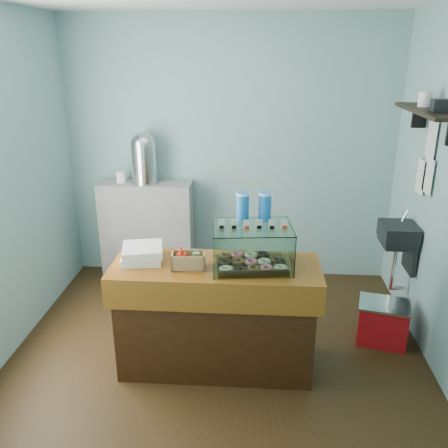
# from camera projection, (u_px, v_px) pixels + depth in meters

# --- Properties ---
(ground) EXTENTS (3.50, 3.50, 0.00)m
(ground) POSITION_uv_depth(u_px,v_px,m) (219.00, 346.00, 4.16)
(ground) COLOR black
(ground) RESTS_ON ground
(room_shell) EXTENTS (3.54, 3.04, 2.82)m
(room_shell) POSITION_uv_depth(u_px,v_px,m) (221.00, 154.00, 3.57)
(room_shell) COLOR #79A9B1
(room_shell) RESTS_ON ground
(counter) EXTENTS (1.60, 0.60, 0.90)m
(counter) POSITION_uv_depth(u_px,v_px,m) (216.00, 316.00, 3.76)
(counter) COLOR #3F1D0C
(counter) RESTS_ON ground
(back_shelf) EXTENTS (1.00, 0.32, 1.10)m
(back_shelf) POSITION_uv_depth(u_px,v_px,m) (148.00, 231.00, 5.26)
(back_shelf) COLOR #99999B
(back_shelf) RESTS_ON ground
(display_case) EXTENTS (0.63, 0.49, 0.54)m
(display_case) POSITION_uv_depth(u_px,v_px,m) (252.00, 244.00, 3.56)
(display_case) COLOR black
(display_case) RESTS_ON counter
(condiment_crate) EXTENTS (0.26, 0.17, 0.17)m
(condiment_crate) POSITION_uv_depth(u_px,v_px,m) (188.00, 260.00, 3.55)
(condiment_crate) COLOR tan
(condiment_crate) RESTS_ON counter
(pastry_boxes) EXTENTS (0.36, 0.36, 0.12)m
(pastry_boxes) POSITION_uv_depth(u_px,v_px,m) (142.00, 253.00, 3.67)
(pastry_boxes) COLOR white
(pastry_boxes) RESTS_ON counter
(coffee_urn) EXTENTS (0.30, 0.30, 0.54)m
(coffee_urn) POSITION_uv_depth(u_px,v_px,m) (144.00, 157.00, 4.97)
(coffee_urn) COLOR silver
(coffee_urn) RESTS_ON back_shelf
(red_cooler) EXTENTS (0.49, 0.42, 0.38)m
(red_cooler) POSITION_uv_depth(u_px,v_px,m) (383.00, 322.00, 4.17)
(red_cooler) COLOR red
(red_cooler) RESTS_ON ground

